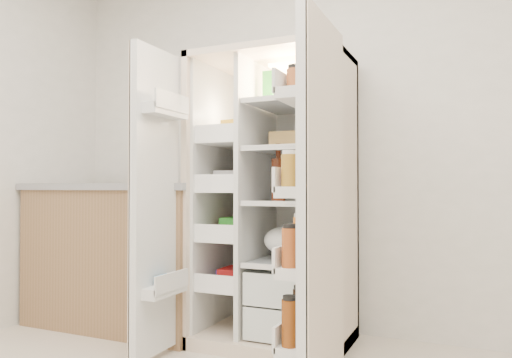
% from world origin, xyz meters
% --- Properties ---
extents(wall_back, '(4.00, 0.02, 2.70)m').
position_xyz_m(wall_back, '(0.00, 2.00, 1.35)').
color(wall_back, beige).
rests_on(wall_back, floor).
extents(refrigerator, '(0.92, 0.70, 1.80)m').
position_xyz_m(refrigerator, '(-0.17, 1.65, 0.74)').
color(refrigerator, beige).
rests_on(refrigerator, floor).
extents(freezer_door, '(0.15, 0.40, 1.72)m').
position_xyz_m(freezer_door, '(-0.69, 1.05, 0.89)').
color(freezer_door, silver).
rests_on(freezer_door, floor).
extents(fridge_door, '(0.17, 0.58, 1.72)m').
position_xyz_m(fridge_door, '(0.29, 0.96, 0.87)').
color(fridge_door, silver).
rests_on(fridge_door, floor).
extents(kitchen_counter, '(1.38, 0.73, 1.00)m').
position_xyz_m(kitchen_counter, '(-1.30, 1.57, 0.50)').
color(kitchen_counter, olive).
rests_on(kitchen_counter, floor).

